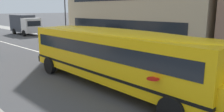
# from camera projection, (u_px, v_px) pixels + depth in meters

# --- Properties ---
(ground_plane) EXTENTS (400.00, 400.00, 0.00)m
(ground_plane) POSITION_uv_depth(u_px,v_px,m) (116.00, 73.00, 12.85)
(ground_plane) COLOR #424244
(sidewalk_far) EXTENTS (120.00, 3.00, 0.01)m
(sidewalk_far) POSITION_uv_depth(u_px,v_px,m) (182.00, 54.00, 18.32)
(sidewalk_far) COLOR gray
(sidewalk_far) RESTS_ON ground_plane
(lane_centreline) EXTENTS (110.00, 0.16, 0.01)m
(lane_centreline) POSITION_uv_depth(u_px,v_px,m) (116.00, 73.00, 12.85)
(lane_centreline) COLOR silver
(lane_centreline) RESTS_ON ground_plane
(school_bus) EXTENTS (12.32, 3.16, 2.74)m
(school_bus) POSITION_uv_depth(u_px,v_px,m) (116.00, 53.00, 10.25)
(school_bus) COLOR yellow
(school_bus) RESTS_ON ground_plane
(parked_car_black_past_driveway) EXTENTS (3.90, 1.89, 1.64)m
(parked_car_black_past_driveway) POSITION_uv_depth(u_px,v_px,m) (67.00, 34.00, 25.32)
(parked_car_black_past_driveway) COLOR black
(parked_car_black_past_driveway) RESTS_ON ground_plane
(box_truck) EXTENTS (6.09, 2.57, 2.82)m
(box_truck) POSITION_uv_depth(u_px,v_px,m) (25.00, 24.00, 32.47)
(box_truck) COLOR silver
(box_truck) RESTS_ON ground_plane
(street_lamp) EXTENTS (0.44, 0.44, 6.80)m
(street_lamp) POSITION_uv_depth(u_px,v_px,m) (65.00, 4.00, 27.95)
(street_lamp) COLOR #38383D
(street_lamp) RESTS_ON ground_plane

